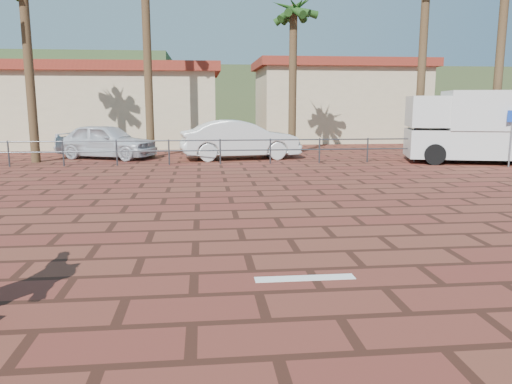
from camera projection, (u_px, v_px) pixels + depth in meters
ground at (247, 254)px, 8.03m from camera, size 120.00×120.00×0.00m
paint_stripe at (305, 278)px, 6.93m from camera, size 1.40×0.22×0.01m
guardrail at (220, 147)px, 19.66m from camera, size 24.06×0.06×1.00m
palm_center at (294, 14)px, 22.45m from camera, size 2.40×2.40×7.75m
building_west at (109, 105)px, 28.54m from camera, size 12.60×7.60×4.50m
building_east at (338, 101)px, 31.91m from camera, size 10.60×6.60×5.00m
hill_front at (208, 97)px, 56.44m from camera, size 70.00×18.00×6.00m
hill_back at (23, 89)px, 59.84m from camera, size 35.00×14.00×8.00m
campervan at (480, 125)px, 20.10m from camera, size 5.96×3.68×2.88m
car_silver at (106, 141)px, 21.75m from camera, size 4.78×3.37×1.51m
car_white at (240, 140)px, 21.56m from camera, size 5.26×2.44×1.67m
street_sign at (512, 128)px, 18.69m from camera, size 0.43×0.06×2.13m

